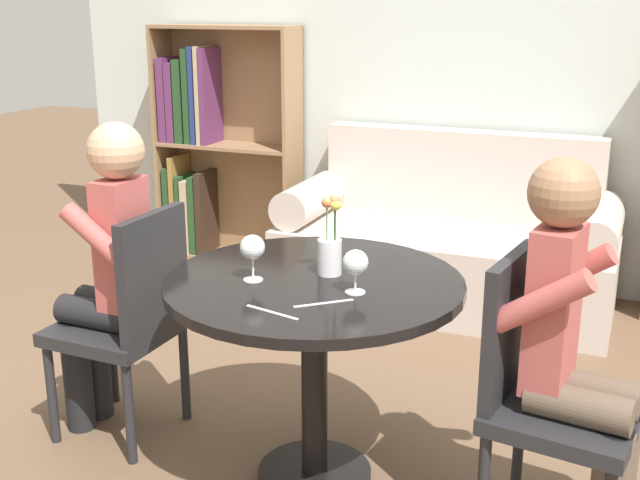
{
  "coord_description": "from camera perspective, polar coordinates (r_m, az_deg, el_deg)",
  "views": [
    {
      "loc": [
        0.97,
        -2.29,
        1.62
      ],
      "look_at": [
        0.0,
        0.05,
        0.86
      ],
      "focal_mm": 45.0,
      "sensor_mm": 36.0,
      "label": 1
    }
  ],
  "objects": [
    {
      "name": "person_right",
      "position": [
        2.47,
        17.78,
        -7.5
      ],
      "size": [
        0.45,
        0.38,
        1.21
      ],
      "rotation": [
        0.0,
        0.0,
        1.43
      ],
      "color": "brown",
      "rests_on": "ground_plane"
    },
    {
      "name": "flower_vase",
      "position": [
        2.65,
        0.72,
        -0.61
      ],
      "size": [
        0.08,
        0.08,
        0.27
      ],
      "color": "silver",
      "rests_on": "round_table"
    },
    {
      "name": "ground_plane",
      "position": [
        2.97,
        -0.38,
        -16.45
      ],
      "size": [
        16.0,
        16.0,
        0.0
      ],
      "primitive_type": "plane",
      "color": "brown"
    },
    {
      "name": "bookshelf_left",
      "position": [
        5.22,
        -7.77,
        6.59
      ],
      "size": [
        0.94,
        0.28,
        1.48
      ],
      "color": "#93704C",
      "rests_on": "ground_plane"
    },
    {
      "name": "wine_glass_left",
      "position": [
        2.6,
        -4.83,
        -0.63
      ],
      "size": [
        0.08,
        0.08,
        0.15
      ],
      "color": "white",
      "rests_on": "round_table"
    },
    {
      "name": "wine_glass_right",
      "position": [
        2.48,
        2.55,
        -1.71
      ],
      "size": [
        0.08,
        0.08,
        0.14
      ],
      "color": "white",
      "rests_on": "round_table"
    },
    {
      "name": "chair_left",
      "position": [
        3.08,
        -13.34,
        -5.22
      ],
      "size": [
        0.43,
        0.43,
        0.9
      ],
      "rotation": [
        0.0,
        0.0,
        -1.6
      ],
      "color": "#232326",
      "rests_on": "ground_plane"
    },
    {
      "name": "chair_right",
      "position": [
        2.55,
        15.52,
        -10.14
      ],
      "size": [
        0.48,
        0.48,
        0.9
      ],
      "rotation": [
        0.0,
        0.0,
        1.43
      ],
      "color": "#232326",
      "rests_on": "ground_plane"
    },
    {
      "name": "couch",
      "position": [
        4.48,
        9.02,
        -0.52
      ],
      "size": [
        1.79,
        0.8,
        0.92
      ],
      "color": "beige",
      "rests_on": "ground_plane"
    },
    {
      "name": "person_left",
      "position": [
        3.08,
        -14.84,
        -2.23
      ],
      "size": [
        0.42,
        0.35,
        1.22
      ],
      "rotation": [
        0.0,
        0.0,
        -1.6
      ],
      "color": "black",
      "rests_on": "ground_plane"
    },
    {
      "name": "round_table",
      "position": [
        2.68,
        -0.41,
        -5.57
      ],
      "size": [
        0.99,
        0.99,
        0.74
      ],
      "color": "black",
      "rests_on": "ground_plane"
    },
    {
      "name": "back_wall",
      "position": [
        4.71,
        10.87,
        13.1
      ],
      "size": [
        5.2,
        0.05,
        2.7
      ],
      "color": "silver",
      "rests_on": "ground_plane"
    },
    {
      "name": "fork_left_setting",
      "position": [
        2.42,
        0.26,
        -4.52
      ],
      "size": [
        0.15,
        0.13,
        0.0
      ],
      "color": "silver",
      "rests_on": "round_table"
    },
    {
      "name": "knife_left_setting",
      "position": [
        2.36,
        -3.36,
        -5.16
      ],
      "size": [
        0.19,
        0.05,
        0.0
      ],
      "color": "silver",
      "rests_on": "round_table"
    }
  ]
}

